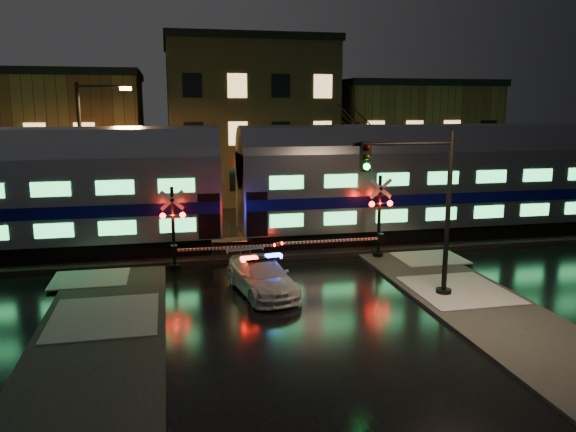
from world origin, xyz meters
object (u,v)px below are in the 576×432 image
object	(u,v)px
police_car	(262,276)
streetlight	(87,151)
crossing_signal_left	(182,237)
traffic_light	(424,212)
crossing_signal_right	(372,226)

from	to	relation	value
police_car	streetlight	bearing A→B (deg)	115.97
police_car	crossing_signal_left	distance (m)	4.68
crossing_signal_left	streetlight	world-z (taller)	streetlight
traffic_light	streetlight	bearing A→B (deg)	123.94
crossing_signal_right	traffic_light	bearing A→B (deg)	-91.71
traffic_light	streetlight	world-z (taller)	streetlight
traffic_light	police_car	bearing A→B (deg)	148.04
police_car	traffic_light	xyz separation A→B (m)	(5.64, -1.96, 2.62)
crossing_signal_right	crossing_signal_left	distance (m)	8.67
police_car	crossing_signal_right	bearing A→B (deg)	22.17
crossing_signal_left	crossing_signal_right	bearing A→B (deg)	0.04
streetlight	police_car	bearing A→B (deg)	-54.32
police_car	crossing_signal_right	xyz separation A→B (m)	(5.81, 3.61, 0.96)
crossing_signal_right	streetlight	bearing A→B (deg)	153.11
police_car	crossing_signal_left	size ratio (longest dim) A/B	0.92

